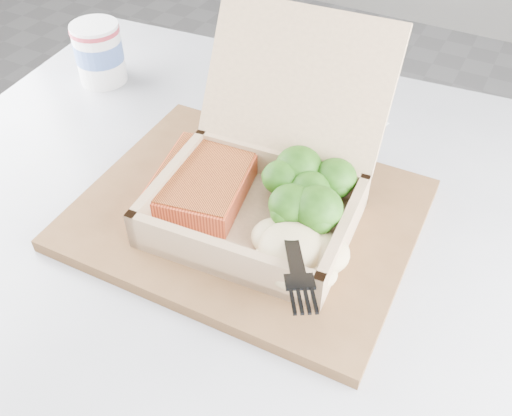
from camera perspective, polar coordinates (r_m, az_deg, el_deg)
The scene contains 10 objects.
floor at distance 1.48m, azimuth -18.60°, elevation -11.40°, with size 4.00×4.00×0.00m, color #98989E.
cafe_table at distance 0.76m, azimuth -3.77°, elevation -11.91°, with size 0.84×0.84×0.72m.
serving_tray at distance 0.61m, azimuth -0.89°, elevation -0.61°, with size 0.35×0.28×0.01m, color brown.
takeout_container at distance 0.59m, azimuth 1.19°, elevation 3.80°, with size 0.22×0.25×0.17m.
salmon_fillet at distance 0.61m, azimuth -5.31°, elevation 2.63°, with size 0.09×0.12×0.03m, color #DD562B.
broccoli_pile at distance 0.58m, azimuth 5.35°, elevation 1.25°, with size 0.11×0.11×0.04m, color #307319, non-canonical shape.
mashed_potatoes at distance 0.53m, azimuth 3.60°, elevation -3.93°, with size 0.10×0.09×0.03m, color beige.
plastic_fork at distance 0.54m, azimuth 3.21°, elevation -1.02°, with size 0.11×0.16×0.03m.
paper_cup at distance 0.86m, azimuth -15.45°, elevation 14.87°, with size 0.07×0.07×0.09m.
receipt at distance 0.74m, azimuth 7.28°, elevation 7.38°, with size 0.08×0.15×0.00m, color white.
Camera 1 is at (0.78, -0.49, 1.16)m, focal length 40.00 mm.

